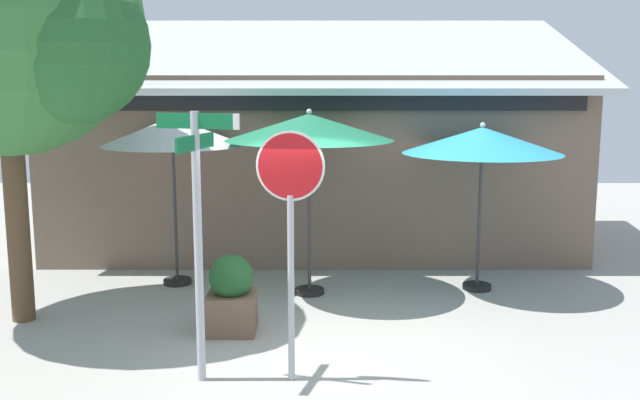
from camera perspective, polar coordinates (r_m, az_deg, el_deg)
ground_plane at (r=9.04m, az=0.21°, el=-11.65°), size 28.00×28.00×0.10m
cafe_building at (r=14.15m, az=-0.30°, el=3.48°), size 9.98×4.73×4.47m
street_sign_post at (r=7.65m, az=-9.47°, el=-1.45°), size 0.89×0.83×2.89m
stop_sign at (r=7.55m, az=-2.23°, el=-0.83°), size 0.72×0.15×2.69m
patio_umbrella_ivory_left at (r=11.39m, az=-11.41°, el=5.21°), size 2.19×2.19×2.70m
patio_umbrella_forest_green_center at (r=10.62m, az=-0.75°, el=5.65°), size 2.48×2.48×2.78m
patio_umbrella_teal_right at (r=11.14m, az=12.73°, el=4.50°), size 2.39×2.39×2.57m
shade_tree at (r=10.12m, az=-22.90°, el=12.68°), size 3.68×3.50×5.71m
sidewalk_planter at (r=9.39m, az=-6.86°, el=-7.44°), size 0.62×0.62×1.01m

